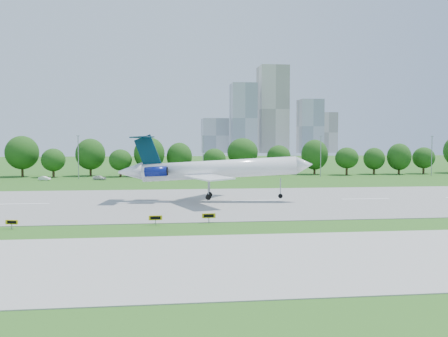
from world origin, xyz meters
TOP-DOWN VIEW (x-y plane):
  - ground at (0.00, 0.00)m, footprint 600.00×600.00m
  - runway at (0.00, 25.00)m, footprint 400.00×45.00m
  - taxiway at (0.00, -18.00)m, footprint 400.00×23.00m
  - tree_line at (0.00, 92.00)m, footprint 288.40×8.40m
  - light_poles at (-2.50, 82.00)m, footprint 175.90×0.25m
  - skyline at (100.16, 390.61)m, footprint 127.00×52.00m
  - airliner at (11.55, 25.24)m, footprint 34.13×24.61m
  - taxi_sign_left at (2.52, 1.67)m, footprint 1.70×0.28m
  - taxi_sign_centre at (-14.60, 0.85)m, footprint 1.55×0.54m
  - taxi_sign_right at (9.33, 2.40)m, footprint 1.77×0.34m
  - service_vehicle_a at (-28.41, 78.31)m, footprint 3.56×2.40m
  - service_vehicle_b at (-13.82, 78.04)m, footprint 4.05×3.09m

SIDE VIEW (x-z plane):
  - ground at x=0.00m, z-range 0.00..0.00m
  - runway at x=0.00m, z-range 0.00..0.08m
  - taxiway at x=0.00m, z-range 0.00..0.08m
  - service_vehicle_a at x=-28.41m, z-range 0.00..1.11m
  - service_vehicle_b at x=-13.82m, z-range 0.00..1.29m
  - taxi_sign_centre at x=-14.60m, z-range 0.26..1.35m
  - taxi_sign_left at x=2.52m, z-range 0.28..1.47m
  - taxi_sign_right at x=9.33m, z-range 0.29..1.53m
  - airliner at x=11.55m, z-range 0.10..11.35m
  - tree_line at x=0.00m, z-range 0.99..11.39m
  - light_poles at x=-2.50m, z-range 0.24..12.43m
  - skyline at x=100.16m, z-range -9.54..70.46m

